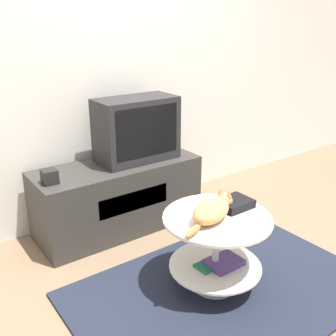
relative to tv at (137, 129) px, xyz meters
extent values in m
plane|color=#7F664C|center=(-0.07, -1.11, -0.80)|extent=(12.00, 12.00, 0.00)
cube|color=silver|center=(-0.07, 0.33, 0.50)|extent=(8.00, 0.05, 2.60)
cube|color=#1E2333|center=(-0.07, -1.11, -0.79)|extent=(1.82, 1.22, 0.02)
cube|color=#33302D|center=(-0.19, 0.00, -0.52)|extent=(1.30, 0.50, 0.55)
cube|color=black|center=(-0.19, -0.25, -0.47)|extent=(0.58, 0.01, 0.15)
cube|color=#232326|center=(0.00, 0.00, 0.00)|extent=(0.63, 0.32, 0.49)
cube|color=black|center=(0.00, -0.15, 0.01)|extent=(0.54, 0.01, 0.39)
cube|color=black|center=(-0.74, -0.08, -0.20)|extent=(0.10, 0.10, 0.10)
cylinder|color=#B2B2B7|center=(-0.09, -1.05, -0.77)|extent=(0.27, 0.27, 0.01)
cylinder|color=#B7B7BC|center=(-0.09, -1.05, -0.54)|extent=(0.04, 0.04, 0.47)
cylinder|color=silver|center=(-0.09, -1.05, -0.63)|extent=(0.57, 0.57, 0.01)
cylinder|color=silver|center=(-0.09, -1.05, -0.30)|extent=(0.65, 0.65, 0.02)
cube|color=#51387A|center=(-0.05, -1.08, -0.60)|extent=(0.22, 0.17, 0.03)
cube|color=#1E664C|center=(-0.12, -1.04, -0.61)|extent=(0.19, 0.12, 0.01)
cube|color=black|center=(0.07, -1.01, -0.26)|extent=(0.21, 0.17, 0.05)
ellipsoid|color=tan|center=(-0.16, -1.05, -0.23)|extent=(0.34, 0.27, 0.12)
sphere|color=tan|center=(0.01, -0.99, -0.24)|extent=(0.10, 0.10, 0.10)
cone|color=#B2703D|center=(0.00, -0.97, -0.18)|extent=(0.04, 0.04, 0.04)
cone|color=#B2703D|center=(0.02, -1.02, -0.18)|extent=(0.04, 0.04, 0.04)
ellipsoid|color=#B2703D|center=(-0.35, -1.13, -0.26)|extent=(0.16, 0.09, 0.04)
camera|label=1|loc=(-1.53, -2.55, 0.80)|focal=42.00mm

